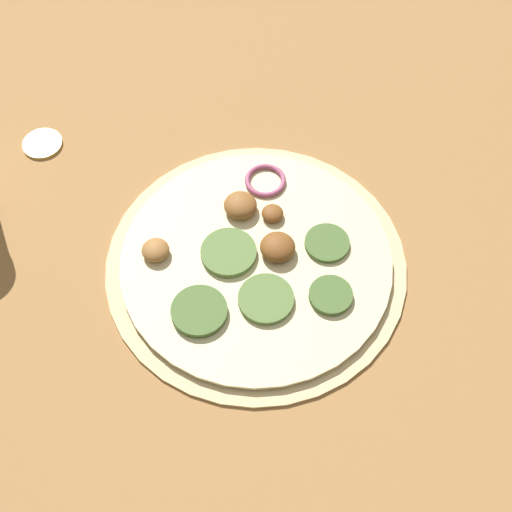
% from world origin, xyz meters
% --- Properties ---
extents(ground_plane, '(3.00, 3.00, 0.00)m').
position_xyz_m(ground_plane, '(0.00, 0.00, 0.00)').
color(ground_plane, '#9E703F').
extents(pizza, '(0.30, 0.30, 0.03)m').
position_xyz_m(pizza, '(0.00, -0.00, 0.01)').
color(pizza, beige).
rests_on(pizza, ground_plane).
extents(loose_cap, '(0.04, 0.04, 0.01)m').
position_xyz_m(loose_cap, '(0.26, -0.10, 0.00)').
color(loose_cap, gold).
rests_on(loose_cap, ground_plane).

